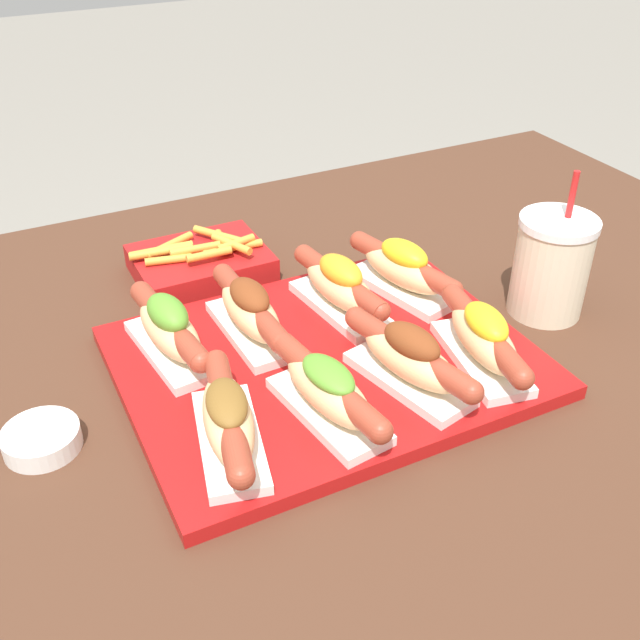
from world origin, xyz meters
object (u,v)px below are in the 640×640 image
(hot_dog_6, at_px, (340,286))
(serving_tray, at_px, (328,363))
(hot_dog_1, at_px, (328,391))
(hot_dog_5, at_px, (250,311))
(hot_dog_7, at_px, (403,269))
(hot_dog_4, at_px, (170,329))
(drink_cup, at_px, (551,266))
(sauce_bowl, at_px, (41,438))
(hot_dog_3, at_px, (484,338))
(hot_dog_2, at_px, (410,358))
(hot_dog_0, at_px, (228,420))
(fries_basket, at_px, (201,262))

(hot_dog_6, bearing_deg, serving_tray, -125.88)
(hot_dog_1, xyz_separation_m, hot_dog_5, (-0.02, 0.17, 0.00))
(serving_tray, xyz_separation_m, hot_dog_7, (0.16, 0.09, 0.04))
(hot_dog_4, height_order, drink_cup, drink_cup)
(hot_dog_4, relative_size, sauce_bowl, 2.47)
(hot_dog_3, relative_size, hot_dog_7, 1.01)
(hot_dog_1, height_order, drink_cup, drink_cup)
(hot_dog_3, bearing_deg, hot_dog_4, 150.74)
(hot_dog_5, bearing_deg, hot_dog_7, 1.09)
(serving_tray, distance_m, hot_dog_2, 0.11)
(hot_dog_0, xyz_separation_m, drink_cup, (0.47, 0.07, 0.02))
(hot_dog_0, relative_size, hot_dog_4, 0.98)
(hot_dog_1, height_order, hot_dog_5, hot_dog_5)
(serving_tray, distance_m, fries_basket, 0.29)
(hot_dog_4, height_order, fries_basket, hot_dog_4)
(hot_dog_0, bearing_deg, serving_tray, 29.54)
(fries_basket, bearing_deg, hot_dog_1, -88.04)
(hot_dog_3, bearing_deg, fries_basket, 120.02)
(hot_dog_3, bearing_deg, sauce_bowl, 167.99)
(drink_cup, bearing_deg, hot_dog_1, -167.77)
(hot_dog_0, distance_m, hot_dog_5, 0.19)
(hot_dog_5, bearing_deg, hot_dog_0, -118.60)
(hot_dog_1, distance_m, hot_dog_6, 0.21)
(hot_dog_2, bearing_deg, drink_cup, 15.48)
(hot_dog_0, bearing_deg, drink_cup, 9.03)
(hot_dog_1, bearing_deg, hot_dog_3, 0.99)
(fries_basket, bearing_deg, hot_dog_6, -58.44)
(hot_dog_5, height_order, sauce_bowl, hot_dog_5)
(hot_dog_5, bearing_deg, hot_dog_1, -84.97)
(drink_cup, xyz_separation_m, fries_basket, (-0.37, 0.29, -0.05))
(serving_tray, distance_m, hot_dog_1, 0.11)
(hot_dog_0, xyz_separation_m, hot_dog_4, (-0.00, 0.18, 0.00))
(drink_cup, bearing_deg, hot_dog_0, -170.97)
(serving_tray, bearing_deg, fries_basket, 101.91)
(hot_dog_0, relative_size, hot_dog_3, 0.99)
(hot_dog_1, bearing_deg, sauce_bowl, 159.24)
(hot_dog_4, height_order, hot_dog_5, hot_dog_4)
(fries_basket, bearing_deg, drink_cup, -38.22)
(drink_cup, bearing_deg, hot_dog_3, -155.00)
(hot_dog_2, relative_size, hot_dog_6, 0.98)
(hot_dog_5, xyz_separation_m, hot_dog_7, (0.22, 0.00, 0.00))
(hot_dog_4, distance_m, sauce_bowl, 0.18)
(hot_dog_3, height_order, fries_basket, hot_dog_3)
(hot_dog_1, height_order, hot_dog_6, hot_dog_6)
(hot_dog_4, distance_m, hot_dog_6, 0.22)
(fries_basket, bearing_deg, hot_dog_7, -41.93)
(sauce_bowl, distance_m, drink_cup, 0.64)
(hot_dog_4, xyz_separation_m, fries_basket, (0.10, 0.19, -0.03))
(hot_dog_2, height_order, hot_dog_6, same)
(hot_dog_4, bearing_deg, hot_dog_5, -2.69)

